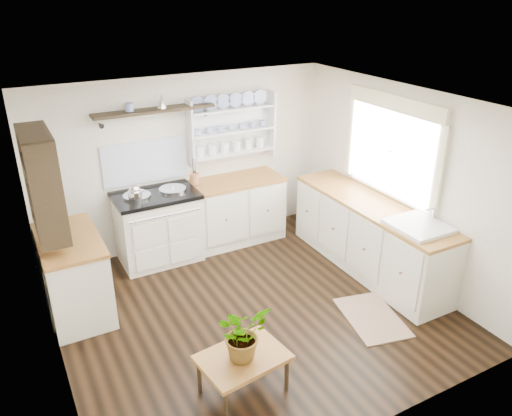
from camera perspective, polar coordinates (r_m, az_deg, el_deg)
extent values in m
cube|color=black|center=(5.69, -0.41, -11.44)|extent=(4.00, 3.80, 0.01)
cube|color=beige|center=(6.72, -8.08, 5.19)|extent=(4.00, 0.02, 2.30)
cube|color=beige|center=(6.22, 16.09, 2.85)|extent=(0.02, 3.80, 2.30)
cube|color=beige|center=(4.63, -23.03, -5.82)|extent=(0.02, 3.80, 2.30)
cube|color=white|center=(4.73, -0.50, 11.82)|extent=(4.00, 3.80, 0.01)
cube|color=white|center=(6.18, 15.24, 6.27)|extent=(0.04, 1.40, 1.00)
cube|color=white|center=(6.16, 15.11, 6.25)|extent=(0.02, 1.50, 1.10)
cube|color=#EDE6BD|center=(6.00, 15.57, 11.49)|extent=(0.04, 1.55, 0.18)
cube|color=silver|center=(6.55, -11.11, -2.32)|extent=(1.00, 0.65, 0.88)
cube|color=black|center=(6.36, -11.44, 1.42)|extent=(1.04, 0.69, 0.05)
cylinder|color=silver|center=(6.29, -13.45, 1.36)|extent=(0.34, 0.34, 0.03)
cylinder|color=silver|center=(6.40, -9.52, 2.13)|extent=(0.34, 0.34, 0.03)
cylinder|color=silver|center=(6.09, -10.30, -0.83)|extent=(0.90, 0.02, 0.02)
cube|color=#EFE9CE|center=(6.94, -2.23, -0.26)|extent=(1.25, 0.60, 0.88)
cube|color=brown|center=(6.77, -2.29, 3.13)|extent=(1.27, 0.63, 0.04)
cube|color=#EFE9CE|center=(6.38, 12.79, -3.24)|extent=(0.60, 2.40, 0.88)
cube|color=brown|center=(6.19, 13.16, 0.38)|extent=(0.62, 2.43, 0.04)
cube|color=white|center=(5.74, 17.92, -3.03)|extent=(0.55, 0.60, 0.28)
cylinder|color=silver|center=(5.80, 19.56, -0.81)|extent=(0.02, 0.02, 0.22)
cube|color=#EFE9CE|center=(5.77, -20.05, -7.29)|extent=(0.60, 1.10, 0.88)
cube|color=brown|center=(5.57, -20.69, -3.41)|extent=(0.62, 1.13, 0.04)
cube|color=white|center=(6.82, -3.05, 9.21)|extent=(1.20, 0.03, 0.90)
cube|color=white|center=(6.75, -2.72, 9.03)|extent=(1.20, 0.22, 0.02)
cylinder|color=navy|center=(6.69, -2.80, 11.29)|extent=(0.20, 0.02, 0.20)
cube|color=black|center=(6.27, -11.54, 10.89)|extent=(1.50, 0.24, 0.04)
cone|color=black|center=(6.21, -17.42, 9.10)|extent=(0.06, 0.20, 0.06)
cone|color=black|center=(6.57, -6.16, 10.85)|extent=(0.06, 0.20, 0.06)
cube|color=black|center=(5.30, -23.22, 2.73)|extent=(0.28, 0.80, 1.05)
cylinder|color=#A4653C|center=(6.59, -7.05, 3.32)|extent=(0.12, 0.12, 0.14)
cube|color=brown|center=(4.48, -1.51, -16.74)|extent=(0.80, 0.62, 0.04)
cylinder|color=black|center=(4.36, -3.50, -21.80)|extent=(0.04, 0.04, 0.36)
cylinder|color=black|center=(4.63, -6.49, -18.61)|extent=(0.04, 0.04, 0.36)
cylinder|color=black|center=(4.63, 3.52, -18.48)|extent=(0.04, 0.04, 0.36)
cylinder|color=black|center=(4.88, 0.26, -15.75)|extent=(0.04, 0.04, 0.36)
imported|color=#3F7233|center=(4.31, -1.55, -14.11)|extent=(0.53, 0.49, 0.48)
cube|color=brown|center=(5.69, 13.11, -12.09)|extent=(0.72, 0.95, 0.02)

